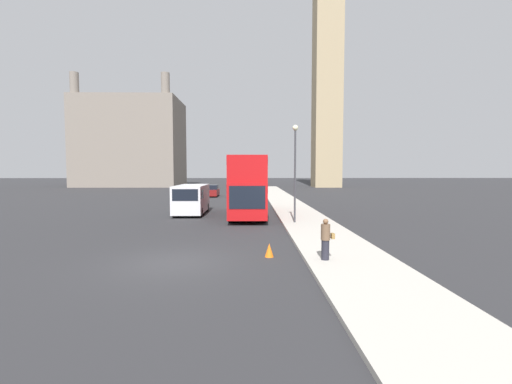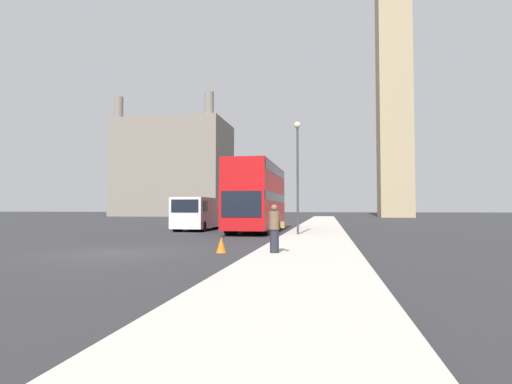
# 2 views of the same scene
# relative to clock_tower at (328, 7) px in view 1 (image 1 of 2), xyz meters

# --- Properties ---
(ground_plane) EXTENTS (300.00, 300.00, 0.00)m
(ground_plane) POSITION_rel_clock_tower_xyz_m (-19.04, -59.69, -37.30)
(ground_plane) COLOR #28282B
(sidewalk_strip) EXTENTS (3.46, 120.00, 0.15)m
(sidewalk_strip) POSITION_rel_clock_tower_xyz_m (-12.31, -59.69, -37.23)
(sidewalk_strip) COLOR #ADA89E
(sidewalk_strip) RESTS_ON ground_plane
(clock_tower) EXTENTS (5.98, 6.15, 72.81)m
(clock_tower) POSITION_rel_clock_tower_xyz_m (0.00, 0.00, 0.00)
(clock_tower) COLOR tan
(clock_tower) RESTS_ON ground_plane
(building_block_distant) EXTENTS (21.74, 14.51, 23.45)m
(building_block_distant) POSITION_rel_clock_tower_xyz_m (-42.71, 5.03, -27.64)
(building_block_distant) COLOR slate
(building_block_distant) RESTS_ON ground_plane
(red_double_decker_bus) EXTENTS (2.61, 10.29, 4.47)m
(red_double_decker_bus) POSITION_rel_clock_tower_xyz_m (-16.30, -46.13, -34.81)
(red_double_decker_bus) COLOR #B71114
(red_double_decker_bus) RESTS_ON ground_plane
(white_van) EXTENTS (2.22, 5.49, 2.32)m
(white_van) POSITION_rel_clock_tower_xyz_m (-20.80, -45.26, -36.06)
(white_van) COLOR silver
(white_van) RESTS_ON ground_plane
(pedestrian) EXTENTS (0.50, 0.34, 1.54)m
(pedestrian) POSITION_rel_clock_tower_xyz_m (-13.30, -59.96, -36.38)
(pedestrian) COLOR #23232D
(pedestrian) RESTS_ON sidewalk_strip
(street_lamp) EXTENTS (0.36, 0.36, 6.22)m
(street_lamp) POSITION_rel_clock_tower_xyz_m (-13.24, -50.67, -33.11)
(street_lamp) COLOR #38383D
(street_lamp) RESTS_ON sidewalk_strip
(parked_sedan) EXTENTS (1.70, 4.20, 1.56)m
(parked_sedan) POSITION_rel_clock_tower_xyz_m (-21.29, -26.48, -36.60)
(parked_sedan) COLOR maroon
(parked_sedan) RESTS_ON ground_plane
(traffic_cone) EXTENTS (0.36, 0.36, 0.55)m
(traffic_cone) POSITION_rel_clock_tower_xyz_m (-15.34, -58.92, -37.03)
(traffic_cone) COLOR orange
(traffic_cone) RESTS_ON ground_plane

